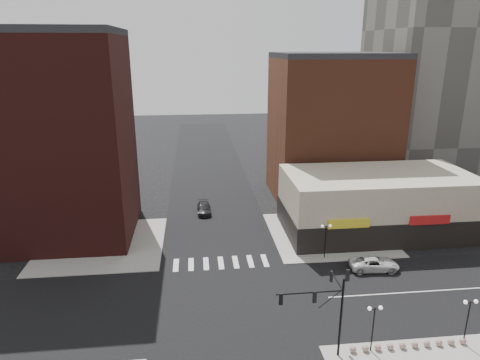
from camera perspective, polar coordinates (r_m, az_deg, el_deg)
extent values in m
plane|color=black|center=(42.88, -1.67, -16.19)|extent=(240.00, 240.00, 0.00)
cube|color=black|center=(42.87, -1.67, -16.18)|extent=(200.00, 14.00, 0.02)
cube|color=black|center=(42.87, -1.67, -16.18)|extent=(14.00, 200.00, 0.02)
cube|color=gray|center=(56.66, -17.85, -8.16)|extent=(15.00, 15.00, 0.12)
cube|color=gray|center=(58.02, 11.66, -7.03)|extent=(15.00, 15.00, 0.12)
cube|color=#3D1513|center=(57.61, -22.64, 4.85)|extent=(16.00, 15.00, 25.00)
cube|color=#3D1513|center=(77.58, -28.26, 2.12)|extent=(20.00, 18.00, 12.00)
cube|color=brown|center=(69.79, 12.05, 6.54)|extent=(18.00, 15.00, 22.00)
cube|color=#BBAE94|center=(59.25, 17.75, -2.88)|extent=(24.00, 12.00, 8.00)
cube|color=black|center=(60.06, 17.55, -4.94)|extent=(24.20, 12.20, 3.40)
cylinder|color=black|center=(35.76, 13.29, -17.56)|extent=(0.18, 0.18, 7.00)
cylinder|color=black|center=(33.68, 9.28, -14.61)|extent=(5.20, 0.11, 0.11)
cylinder|color=black|center=(34.48, 11.88, -15.32)|extent=(1.72, 0.06, 1.46)
cylinder|color=black|center=(35.62, 12.78, -12.92)|extent=(0.11, 3.00, 0.11)
cube|color=black|center=(33.42, 5.47, -15.53)|extent=(0.28, 0.18, 0.95)
sphere|color=red|center=(33.26, 5.48, -15.09)|extent=(0.16, 0.16, 0.16)
cube|color=black|center=(33.99, 9.92, -15.11)|extent=(0.28, 0.18, 0.95)
sphere|color=red|center=(33.83, 9.95, -14.68)|extent=(0.16, 0.16, 0.16)
cube|color=black|center=(36.87, 12.08, -12.46)|extent=(0.18, 0.28, 0.95)
sphere|color=red|center=(36.73, 12.11, -12.05)|extent=(0.16, 0.16, 0.16)
cube|color=black|center=(33.84, 14.16, -12.21)|extent=(0.28, 0.18, 0.95)
sphere|color=red|center=(33.69, 14.19, -11.77)|extent=(0.16, 0.16, 0.16)
cylinder|color=black|center=(37.64, 17.28, -18.53)|extent=(0.11, 0.11, 4.00)
cylinder|color=black|center=(36.58, 17.56, -16.10)|extent=(0.90, 0.06, 0.06)
sphere|color=white|center=(36.36, 16.90, -16.07)|extent=(0.32, 0.32, 0.32)
sphere|color=white|center=(36.70, 18.24, -15.87)|extent=(0.32, 0.32, 0.32)
cylinder|color=black|center=(41.22, 27.99, -16.48)|extent=(0.11, 0.11, 4.00)
cylinder|color=black|center=(40.26, 28.39, -14.21)|extent=(0.90, 0.06, 0.06)
sphere|color=white|center=(39.97, 27.86, -14.20)|extent=(0.32, 0.32, 0.32)
sphere|color=white|center=(40.46, 28.95, -13.98)|extent=(0.32, 0.32, 0.32)
cylinder|color=black|center=(50.83, 11.29, -8.09)|extent=(0.11, 0.11, 4.00)
cylinder|color=black|center=(50.05, 11.42, -6.13)|extent=(0.90, 0.06, 0.06)
sphere|color=white|center=(49.89, 10.93, -6.05)|extent=(0.32, 0.32, 0.32)
sphere|color=white|center=(50.15, 11.92, -5.99)|extent=(0.32, 0.32, 0.32)
sphere|color=gray|center=(38.15, 14.82, -20.98)|extent=(0.54, 0.54, 0.54)
sphere|color=gray|center=(38.50, 16.38, -20.72)|extent=(0.54, 0.54, 0.54)
sphere|color=gray|center=(38.87, 17.91, -20.46)|extent=(0.54, 0.54, 0.54)
sphere|color=gray|center=(39.27, 19.40, -20.19)|extent=(0.54, 0.54, 0.54)
sphere|color=gray|center=(39.69, 20.85, -19.92)|extent=(0.54, 0.54, 0.54)
sphere|color=gray|center=(40.14, 22.27, -19.63)|extent=(0.54, 0.54, 0.54)
sphere|color=gray|center=(40.61, 23.66, -19.35)|extent=(0.54, 0.54, 0.54)
sphere|color=gray|center=(41.09, 25.00, -19.06)|extent=(0.54, 0.54, 0.54)
sphere|color=gray|center=(41.60, 26.31, -18.77)|extent=(0.54, 0.54, 0.54)
sphere|color=gray|center=(42.13, 27.58, -18.47)|extent=(0.54, 0.54, 0.54)
imported|color=silver|center=(50.40, 17.45, -10.57)|extent=(5.56, 2.87, 1.50)
imported|color=black|center=(63.76, -4.83, -3.80)|extent=(2.06, 4.86, 1.40)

